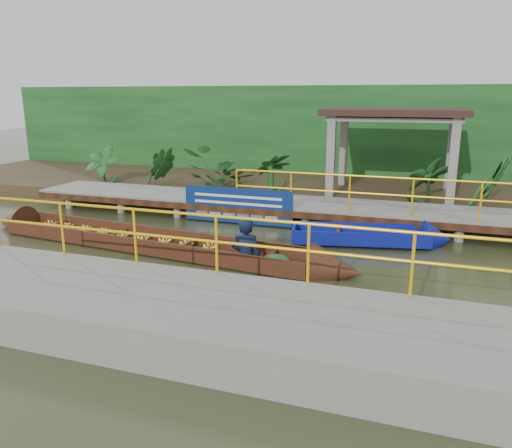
% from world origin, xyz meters
% --- Properties ---
extents(ground, '(80.00, 80.00, 0.00)m').
position_xyz_m(ground, '(0.00, 0.00, 0.00)').
color(ground, '#2A2E17').
rests_on(ground, ground).
extents(land_strip, '(30.00, 8.00, 0.45)m').
position_xyz_m(land_strip, '(0.00, 7.50, 0.23)').
color(land_strip, '#362C1B').
rests_on(land_strip, ground).
extents(far_dock, '(16.00, 2.06, 1.66)m').
position_xyz_m(far_dock, '(0.02, 3.43, 0.48)').
color(far_dock, slate).
rests_on(far_dock, ground).
extents(near_dock, '(18.00, 2.40, 1.73)m').
position_xyz_m(near_dock, '(1.00, -4.20, 0.30)').
color(near_dock, slate).
rests_on(near_dock, ground).
extents(pavilion, '(4.40, 3.00, 3.00)m').
position_xyz_m(pavilion, '(3.00, 6.30, 2.82)').
color(pavilion, slate).
rests_on(pavilion, ground).
extents(foliage_backdrop, '(30.00, 0.80, 4.00)m').
position_xyz_m(foliage_backdrop, '(0.00, 10.00, 2.00)').
color(foliage_backdrop, '#133C18').
rests_on(foliage_backdrop, ground).
extents(vendor_boat, '(10.50, 2.12, 2.38)m').
position_xyz_m(vendor_boat, '(-1.79, -0.43, 0.28)').
color(vendor_boat, '#34140E').
rests_on(vendor_boat, ground).
extents(moored_blue_boat, '(4.01, 1.77, 0.93)m').
position_xyz_m(moored_blue_boat, '(3.55, 1.89, 0.17)').
color(moored_blue_boat, navy).
rests_on(moored_blue_boat, ground).
extents(blue_banner, '(3.27, 0.04, 1.02)m').
position_xyz_m(blue_banner, '(-0.95, 2.48, 0.56)').
color(blue_banner, navy).
rests_on(blue_banner, ground).
extents(tropical_plants, '(14.12, 1.12, 1.40)m').
position_xyz_m(tropical_plants, '(-1.09, 5.30, 1.15)').
color(tropical_plants, '#133C18').
rests_on(tropical_plants, ground).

